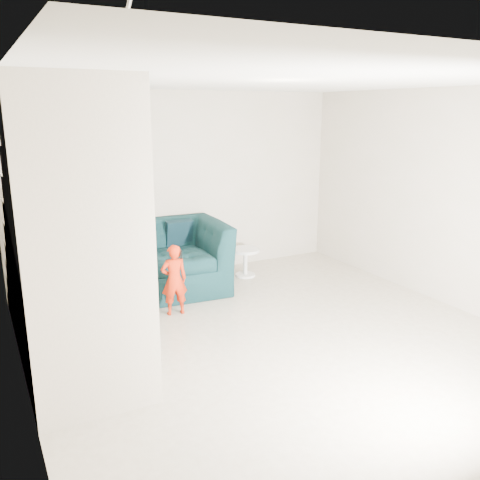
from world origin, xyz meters
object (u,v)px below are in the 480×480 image
side_table (245,258)px  staircase (71,272)px  toddler (174,280)px  armchair (172,257)px

side_table → staircase: 3.25m
toddler → staircase: size_ratio=0.24×
side_table → toddler: bearing=-149.0°
staircase → toddler: bearing=29.5°
armchair → side_table: bearing=7.0°
toddler → armchair: bearing=-102.0°
side_table → staircase: bearing=-149.7°
toddler → staircase: bearing=36.1°
armchair → staircase: (-1.57, -1.57, 0.48)m
armchair → side_table: size_ratio=3.39×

